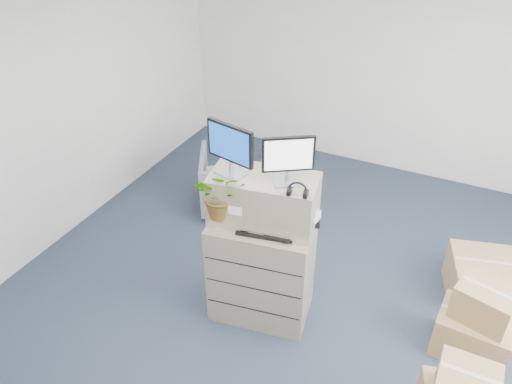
# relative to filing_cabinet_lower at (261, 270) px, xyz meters

# --- Properties ---
(ground) EXTENTS (7.00, 7.00, 0.00)m
(ground) POSITION_rel_filing_cabinet_lower_xyz_m (0.38, -0.16, -0.53)
(ground) COLOR #243242
(ground) RESTS_ON ground
(wall_back) EXTENTS (6.00, 0.02, 2.80)m
(wall_back) POSITION_rel_filing_cabinet_lower_xyz_m (0.38, 3.35, 0.87)
(wall_back) COLOR silver
(wall_back) RESTS_ON ground
(filing_cabinet_lower) EXTENTS (0.99, 0.69, 1.06)m
(filing_cabinet_lower) POSITION_rel_filing_cabinet_lower_xyz_m (0.00, 0.00, 0.00)
(filing_cabinet_lower) COLOR tan
(filing_cabinet_lower) RESTS_ON ground
(filing_cabinet_upper) EXTENTS (0.97, 0.59, 0.46)m
(filing_cabinet_upper) POSITION_rel_filing_cabinet_lower_xyz_m (-0.01, 0.05, 0.76)
(filing_cabinet_upper) COLOR tan
(filing_cabinet_upper) RESTS_ON filing_cabinet_lower
(monitor_left) EXTENTS (0.46, 0.22, 0.46)m
(monitor_left) POSITION_rel_filing_cabinet_lower_xyz_m (-0.28, -0.03, 1.24)
(monitor_left) COLOR #99999E
(monitor_left) RESTS_ON filing_cabinet_upper
(monitor_right) EXTENTS (0.37, 0.26, 0.42)m
(monitor_right) POSITION_rel_filing_cabinet_lower_xyz_m (0.20, 0.05, 1.22)
(monitor_right) COLOR #99999E
(monitor_right) RESTS_ON filing_cabinet_upper
(headphones) EXTENTS (0.16, 0.04, 0.16)m
(headphones) POSITION_rel_filing_cabinet_lower_xyz_m (0.35, -0.08, 1.03)
(headphones) COLOR black
(headphones) RESTS_ON filing_cabinet_upper
(keyboard) EXTENTS (0.52, 0.30, 0.03)m
(keyboard) POSITION_rel_filing_cabinet_lower_xyz_m (0.08, -0.09, 0.54)
(keyboard) COLOR black
(keyboard) RESTS_ON filing_cabinet_lower
(mouse) EXTENTS (0.11, 0.08, 0.03)m
(mouse) POSITION_rel_filing_cabinet_lower_xyz_m (0.37, -0.03, 0.55)
(mouse) COLOR silver
(mouse) RESTS_ON filing_cabinet_lower
(water_bottle) EXTENTS (0.08, 0.08, 0.28)m
(water_bottle) POSITION_rel_filing_cabinet_lower_xyz_m (0.07, 0.04, 0.67)
(water_bottle) COLOR gray
(water_bottle) RESTS_ON filing_cabinet_lower
(phone_dock) EXTENTS (0.07, 0.06, 0.14)m
(phone_dock) POSITION_rel_filing_cabinet_lower_xyz_m (-0.08, -0.01, 0.58)
(phone_dock) COLOR silver
(phone_dock) RESTS_ON filing_cabinet_lower
(external_drive) EXTENTS (0.25, 0.22, 0.06)m
(external_drive) POSITION_rel_filing_cabinet_lower_xyz_m (0.35, 0.20, 0.56)
(external_drive) COLOR black
(external_drive) RESTS_ON filing_cabinet_lower
(tissue_box) EXTENTS (0.25, 0.14, 0.09)m
(tissue_box) POSITION_rel_filing_cabinet_lower_xyz_m (0.34, 0.18, 0.64)
(tissue_box) COLOR #3886BF
(tissue_box) RESTS_ON external_drive
(potted_plant) EXTENTS (0.54, 0.57, 0.45)m
(potted_plant) POSITION_rel_filing_cabinet_lower_xyz_m (-0.31, -0.14, 0.79)
(potted_plant) COLOR #A9C19B
(potted_plant) RESTS_ON filing_cabinet_lower
(office_chair) EXTENTS (1.09, 1.07, 0.85)m
(office_chair) POSITION_rel_filing_cabinet_lower_xyz_m (-1.08, 1.50, -0.11)
(office_chair) COLOR slate
(office_chair) RESTS_ON ground
(cardboard_boxes) EXTENTS (0.80, 2.34, 0.75)m
(cardboard_boxes) POSITION_rel_filing_cabinet_lower_xyz_m (1.90, 0.37, -0.24)
(cardboard_boxes) COLOR olive
(cardboard_boxes) RESTS_ON ground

